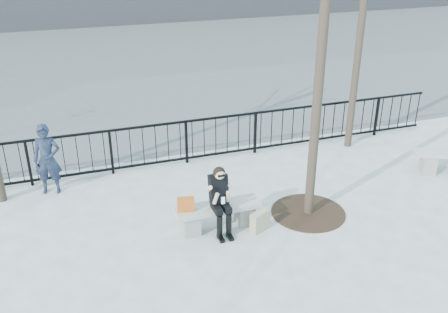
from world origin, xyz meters
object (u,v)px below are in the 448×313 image
object	(u,v)px
bench_main	(218,214)
standing_man	(47,159)
bench_second	(447,159)
seated_woman	(221,201)

from	to	relation	value
bench_main	standing_man	world-z (taller)	standing_man
bench_second	seated_woman	xyz separation A→B (m)	(-5.93, -0.76, 0.38)
bench_second	bench_main	bearing A→B (deg)	-150.60
bench_second	seated_woman	distance (m)	5.99
bench_main	standing_man	xyz separation A→B (m)	(-2.98, 2.54, 0.48)
seated_woman	standing_man	world-z (taller)	standing_man
seated_woman	standing_man	bearing A→B (deg)	137.90
bench_second	standing_man	size ratio (longest dim) A/B	1.00
bench_main	standing_man	size ratio (longest dim) A/B	1.05
bench_main	bench_second	xyz separation A→B (m)	(5.93, 0.60, -0.02)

